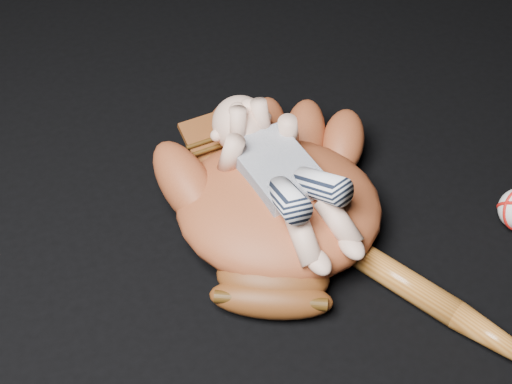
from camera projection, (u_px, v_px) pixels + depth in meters
baseball_glove at (279, 199)px, 1.09m from camera, size 0.54×0.57×0.14m
newborn_baby at (287, 176)px, 1.05m from camera, size 0.21×0.37×0.14m
baseball_bat at (473, 325)px, 0.99m from camera, size 0.26×0.41×0.04m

